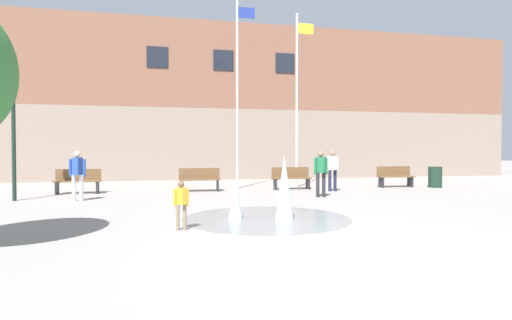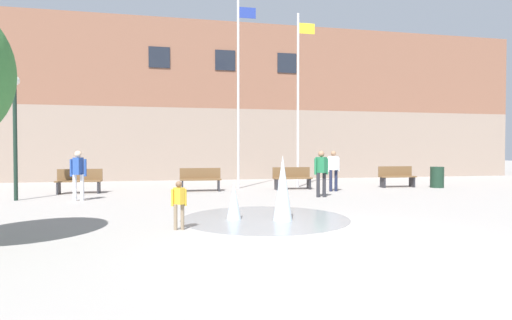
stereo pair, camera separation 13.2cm
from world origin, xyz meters
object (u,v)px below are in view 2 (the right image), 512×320
park_bench_left_of_flagpoles (79,181)px  park_bench_under_right_flagpole (200,179)px  trash_can (437,177)px  park_bench_far_right (397,176)px  teen_by_trashcan (333,168)px  flagpole_left (239,87)px  park_bench_near_trashcan (292,178)px  adult_in_red (78,172)px  flagpole_right (299,95)px  lamp_post_left_lane (15,119)px  adult_near_bench (321,170)px  child_running (179,201)px

park_bench_left_of_flagpoles → park_bench_under_right_flagpole: bearing=-1.6°
trash_can → park_bench_far_right: bearing=162.8°
park_bench_under_right_flagpole → park_bench_far_right: same height
teen_by_trashcan → flagpole_left: bearing=28.5°
park_bench_near_trashcan → flagpole_left: 4.40m
adult_in_red → flagpole_right: (8.30, 3.14, 3.07)m
teen_by_trashcan → lamp_post_left_lane: 11.23m
park_bench_left_of_flagpoles → flagpole_left: bearing=7.5°
teen_by_trashcan → flagpole_left: size_ratio=0.20×
park_bench_near_trashcan → adult_near_bench: (0.18, -2.86, 0.45)m
park_bench_under_right_flagpole → child_running: (-0.90, -7.57, 0.10)m
teen_by_trashcan → child_running: bearing=105.8°
adult_near_bench → flagpole_right: 4.84m
adult_in_red → lamp_post_left_lane: 2.64m
park_bench_left_of_flagpoles → lamp_post_left_lane: size_ratio=0.40×
park_bench_under_right_flagpole → adult_in_red: (-3.99, -2.20, 0.45)m
lamp_post_left_lane → trash_can: bearing=4.5°
park_bench_under_right_flagpole → flagpole_right: size_ratio=0.21×
adult_near_bench → park_bench_left_of_flagpoles: bearing=32.7°
park_bench_under_right_flagpole → child_running: size_ratio=1.62×
teen_by_trashcan → adult_in_red: (-9.10, -1.16, 0.00)m
park_bench_left_of_flagpoles → flagpole_right: size_ratio=0.21×
park_bench_far_right → adult_in_red: 12.71m
child_running → lamp_post_left_lane: (-5.07, 5.87, 2.02)m
park_bench_far_right → lamp_post_left_lane: size_ratio=0.40×
lamp_post_left_lane → teen_by_trashcan: bearing=3.4°
teen_by_trashcan → flagpole_right: (-0.80, 1.97, 3.07)m
flagpole_right → park_bench_far_right: bearing=-11.7°
park_bench_near_trashcan → park_bench_far_right: same height
park_bench_left_of_flagpoles → park_bench_near_trashcan: bearing=-0.4°
teen_by_trashcan → flagpole_right: size_ratio=0.21×
park_bench_far_right → flagpole_right: bearing=168.3°
park_bench_far_right → flagpole_left: bearing=172.7°
park_bench_under_right_flagpole → lamp_post_left_lane: bearing=-164.0°
park_bench_left_of_flagpoles → park_bench_under_right_flagpole: same height
park_bench_left_of_flagpoles → park_bench_under_right_flagpole: size_ratio=1.00×
lamp_post_left_lane → adult_near_bench: bearing=-6.2°
park_bench_near_trashcan → lamp_post_left_lane: size_ratio=0.40×
park_bench_near_trashcan → flagpole_right: 3.67m
park_bench_far_right → flagpole_right: size_ratio=0.21×
park_bench_under_right_flagpole → adult_near_bench: size_ratio=1.01×
park_bench_under_right_flagpole → lamp_post_left_lane: size_ratio=0.40×
teen_by_trashcan → trash_can: size_ratio=1.77×
park_bench_left_of_flagpoles → lamp_post_left_lane: bearing=-129.2°
park_bench_under_right_flagpole → teen_by_trashcan: teen_by_trashcan is taller
adult_near_bench → flagpole_left: size_ratio=0.20×
park_bench_near_trashcan → flagpole_left: flagpole_left is taller
trash_can → park_bench_left_of_flagpoles: bearing=177.8°
flagpole_left → lamp_post_left_lane: 8.27m
park_bench_under_right_flagpole → park_bench_near_trashcan: bearing=1.0°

